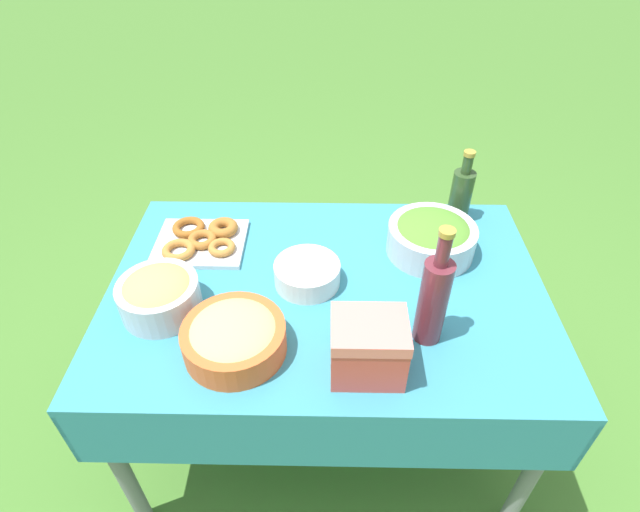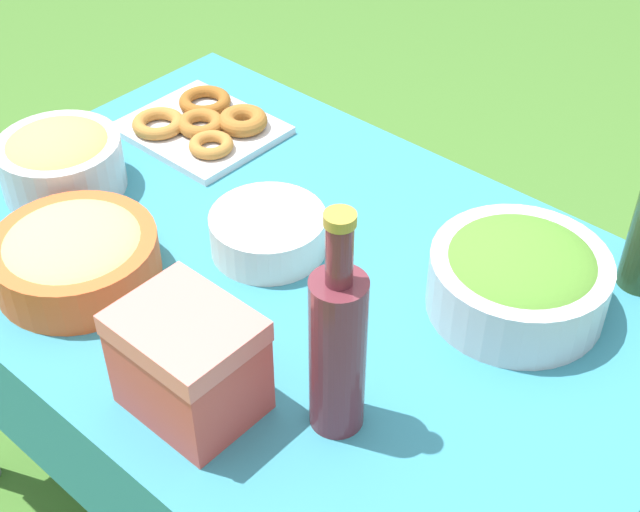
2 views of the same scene
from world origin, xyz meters
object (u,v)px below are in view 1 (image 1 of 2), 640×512
Objects in this scene: plate_stack at (308,274)px; cooler_box at (369,347)px; donut_platter at (202,240)px; salad_bowl at (432,236)px; fruit_bowl at (159,294)px; pasta_bowl at (234,336)px; wine_bottle at (434,298)px; olive_oil_bottle at (461,194)px.

cooler_box reaches higher than plate_stack.
salad_bowl is at bearing -1.70° from donut_platter.
fruit_bowl is at bearing 161.01° from cooler_box.
donut_platter is (-0.18, 0.45, -0.03)m from pasta_bowl.
pasta_bowl is 0.92× the size of donut_platter.
fruit_bowl is (-0.42, -0.13, 0.03)m from plate_stack.
fruit_bowl is at bearing 148.62° from pasta_bowl.
salad_bowl is 0.54m from cooler_box.
wine_bottle reaches higher than plate_stack.
cooler_box is at bearing -115.90° from salad_bowl.
olive_oil_bottle is 0.59m from wine_bottle.
salad_bowl is at bearing -123.41° from olive_oil_bottle.
salad_bowl is 1.06× the size of olive_oil_bottle.
salad_bowl reaches higher than donut_platter.
donut_platter is 1.11× the size of olive_oil_bottle.
pasta_bowl is 0.28m from fruit_bowl.
olive_oil_bottle reaches higher than plate_stack.
salad_bowl is 1.52× the size of cooler_box.
salad_bowl is 1.04× the size of pasta_bowl.
plate_stack is 0.88× the size of fruit_bowl.
wine_bottle is (0.34, -0.21, 0.11)m from plate_stack.
wine_bottle is 0.22m from cooler_box.
salad_bowl is 0.77m from donut_platter.
olive_oil_bottle reaches higher than pasta_bowl.
pasta_bowl is at bearing -143.80° from salad_bowl.
pasta_bowl is (-0.59, -0.43, -0.01)m from salad_bowl.
pasta_bowl is 1.36× the size of plate_stack.
cooler_box is at bearing -18.99° from fruit_bowl.
olive_oil_bottle is 1.43× the size of cooler_box.
salad_bowl is at bearing 19.13° from fruit_bowl.
pasta_bowl is 0.53m from wine_bottle.
donut_platter is at bearing 153.56° from plate_stack.
cooler_box reaches higher than salad_bowl.
fruit_bowl is at bearing -153.32° from olive_oil_bottle.
salad_bowl is at bearing 80.28° from wine_bottle.
plate_stack is at bearing -26.44° from donut_platter.
plate_stack is at bearing -158.42° from salad_bowl.
fruit_bowl is (-0.05, -0.31, 0.04)m from donut_platter.
fruit_bowl reaches higher than salad_bowl.
wine_bottle is at bearing -108.67° from olive_oil_bottle.
wine_bottle is at bearing -6.39° from fruit_bowl.
donut_platter is 0.91m from olive_oil_bottle.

